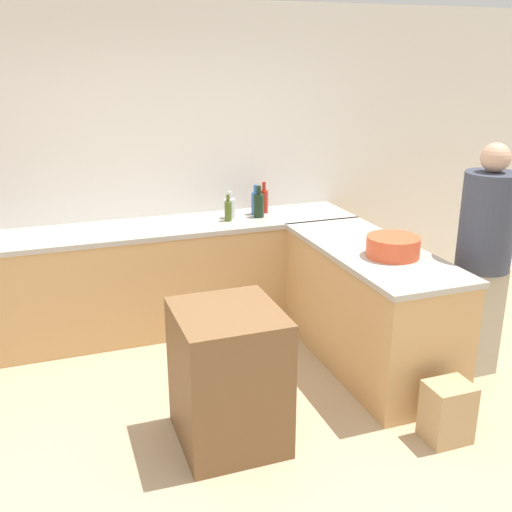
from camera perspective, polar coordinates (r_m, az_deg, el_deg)
ground_plane at (r=3.74m, az=-1.46°, el=-18.80°), size 14.00×14.00×0.00m
wall_back at (r=5.27m, az=-9.52°, el=8.34°), size 8.00×0.06×2.70m
counter_back at (r=5.18m, az=-8.31°, el=-1.96°), size 3.27×0.65×0.92m
counter_peninsula at (r=4.62m, az=10.66°, el=-4.75°), size 0.69×1.70×0.92m
island_table at (r=3.68m, az=-2.71°, el=-11.42°), size 0.61×0.66×0.86m
mixing_bowl at (r=4.29m, az=12.91°, el=0.89°), size 0.37×0.37×0.14m
vinegar_bottle_clear at (r=5.19m, az=-2.51°, el=4.63°), size 0.09×0.09×0.23m
olive_oil_bottle at (r=5.09m, az=-2.68°, el=4.36°), size 0.06×0.06×0.23m
water_bottle_blue at (r=5.30m, az=-0.04°, el=5.12°), size 0.08×0.08×0.27m
wine_bottle_dark at (r=5.21m, az=0.27°, el=4.91°), size 0.09×0.09×0.28m
hot_sauce_bottle at (r=5.36m, az=0.76°, el=5.31°), size 0.07×0.07×0.28m
person_at_peninsula at (r=4.53m, az=20.81°, el=0.08°), size 0.38×0.38×1.72m
paper_bag at (r=3.97m, az=17.75°, el=-13.98°), size 0.27×0.22×0.38m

